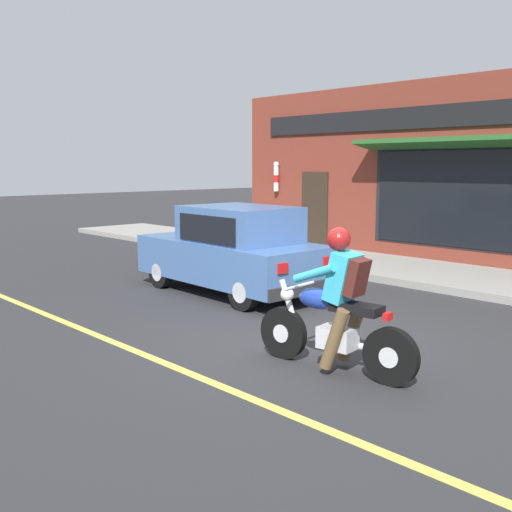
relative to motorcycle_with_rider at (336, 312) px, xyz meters
The scene contains 6 objects.
ground_plane 1.31m from the motorcycle_with_rider, 59.47° to the left, with size 80.00×80.00×0.00m, color #2B2B2D.
sidewalk_curb 7.11m from the motorcycle_with_rider, 34.02° to the left, with size 2.60×22.00×0.14m, color gray.
lane_stripe 4.20m from the motorcycle_with_rider, 107.28° to the left, with size 0.12×19.80×0.01m, color #D1C64C.
storefront_building 8.29m from the motorcycle_with_rider, 25.03° to the left, with size 1.25×10.99×4.20m.
motorcycle_with_rider is the anchor object (origin of this frame).
car_hatchback 4.34m from the motorcycle_with_rider, 63.79° to the left, with size 1.76×3.83×1.57m.
Camera 1 is at (-5.63, -5.02, 2.28)m, focal length 42.00 mm.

